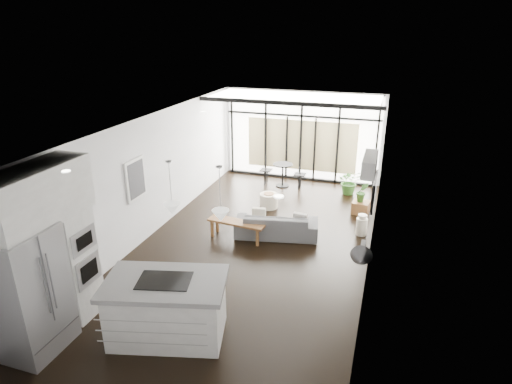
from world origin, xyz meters
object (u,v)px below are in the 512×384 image
Objects in this scene: console_bench at (237,230)px; pouf at (269,201)px; milk_can at (362,225)px; tv at (374,191)px; sofa at (276,221)px; island at (167,308)px; fridge at (28,293)px.

console_bench reaches higher than pouf.
console_bench is 2.78× the size of pouf.
milk_can is at bearing 27.79° from console_bench.
tv reaches higher than pouf.
sofa is at bearing -174.85° from tv.
milk_can is at bearing 114.39° from tv.
milk_can is (2.55, -0.89, 0.06)m from pouf.
tv is (2.83, 4.09, 0.79)m from island.
sofa is (0.71, 3.90, -0.13)m from island.
milk_can is (4.39, 5.41, -0.73)m from fridge.
console_bench is 1.99m from pouf.
island is 5.26m from milk_can.
island is 2.02m from fridge.
tv is at bearing 47.11° from fridge.
tv is at bearing -26.13° from pouf.
fridge reaches higher than island.
fridge is 3.83× the size of milk_can.
tv is (2.12, 0.19, 0.92)m from sofa.
island is 3.97m from sofa.
fridge reaches higher than tv.
console_bench is at bearing -158.26° from milk_can.
sofa is 1.75× the size of tv.
fridge is at bearing -132.89° from tv.
sofa is at bearing -67.59° from pouf.
milk_can is at bearing -172.07° from sofa.
milk_can is (2.62, 4.56, -0.25)m from island.
sofa is at bearing -161.09° from milk_can.
island is 5.45m from pouf.
sofa is 0.95m from console_bench.
island reaches higher than console_bench.
island is 3.78× the size of pouf.
fridge is 6.61m from pouf.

